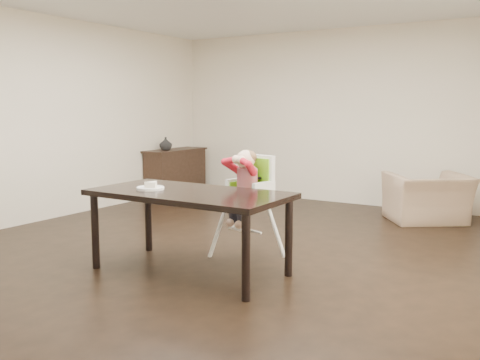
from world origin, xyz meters
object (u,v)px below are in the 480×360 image
(dining_table, at_px, (189,200))
(sideboard, at_px, (176,172))
(armchair, at_px, (427,190))
(high_chair, at_px, (249,182))

(dining_table, bearing_deg, sideboard, 130.11)
(dining_table, distance_m, armchair, 3.63)
(dining_table, height_order, armchair, armchair)
(dining_table, distance_m, high_chair, 0.75)
(high_chair, bearing_deg, armchair, 81.02)
(dining_table, height_order, sideboard, sideboard)
(sideboard, bearing_deg, high_chair, -41.05)
(armchair, bearing_deg, sideboard, -35.11)
(high_chair, xyz_separation_m, armchair, (1.15, 2.65, -0.34))
(dining_table, xyz_separation_m, high_chair, (0.20, 0.72, 0.09))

